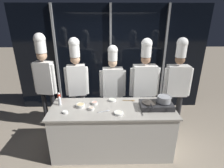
# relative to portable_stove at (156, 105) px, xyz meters

# --- Properties ---
(ground_plane) EXTENTS (24.00, 24.00, 0.00)m
(ground_plane) POSITION_rel_portable_stove_xyz_m (-0.77, 0.01, -0.96)
(ground_plane) COLOR gray
(window_wall_back) EXTENTS (4.89, 0.09, 2.70)m
(window_wall_back) POSITION_rel_portable_stove_xyz_m (-0.77, 1.76, 0.39)
(window_wall_back) COLOR black
(window_wall_back) RESTS_ON ground_plane
(demo_counter) EXTENTS (2.18, 0.81, 0.91)m
(demo_counter) POSITION_rel_portable_stove_xyz_m (-0.77, 0.01, -0.50)
(demo_counter) COLOR beige
(demo_counter) RESTS_ON ground_plane
(portable_stove) EXTENTS (0.56, 0.35, 0.10)m
(portable_stove) POSITION_rel_portable_stove_xyz_m (0.00, 0.00, 0.00)
(portable_stove) COLOR #28282B
(portable_stove) RESTS_ON demo_counter
(frying_pan) EXTENTS (0.25, 0.44, 0.05)m
(frying_pan) POSITION_rel_portable_stove_xyz_m (-0.13, -0.00, 0.07)
(frying_pan) COLOR #38332D
(frying_pan) RESTS_ON portable_stove
(stock_pot) EXTENTS (0.26, 0.23, 0.11)m
(stock_pot) POSITION_rel_portable_stove_xyz_m (0.13, 0.00, 0.11)
(stock_pot) COLOR #93969B
(stock_pot) RESTS_ON portable_stove
(squeeze_bottle_chili) EXTENTS (0.06, 0.06, 0.18)m
(squeeze_bottle_chili) POSITION_rel_portable_stove_xyz_m (-1.77, 0.30, 0.04)
(squeeze_bottle_chili) COLOR red
(squeeze_bottle_chili) RESTS_ON demo_counter
(squeeze_bottle_clear) EXTENTS (0.05, 0.05, 0.18)m
(squeeze_bottle_clear) POSITION_rel_portable_stove_xyz_m (-1.71, 0.14, 0.03)
(squeeze_bottle_clear) COLOR white
(squeeze_bottle_clear) RESTS_ON demo_counter
(prep_bowl_shrimp) EXTENTS (0.11, 0.11, 0.04)m
(prep_bowl_shrimp) POSITION_rel_portable_stove_xyz_m (-1.09, 0.16, -0.03)
(prep_bowl_shrimp) COLOR white
(prep_bowl_shrimp) RESTS_ON demo_counter
(prep_bowl_ginger) EXTENTS (0.15, 0.15, 0.06)m
(prep_bowl_ginger) POSITION_rel_portable_stove_xyz_m (-1.33, 0.05, -0.02)
(prep_bowl_ginger) COLOR white
(prep_bowl_ginger) RESTS_ON demo_counter
(prep_bowl_rice) EXTENTS (0.09, 0.09, 0.04)m
(prep_bowl_rice) POSITION_rel_portable_stove_xyz_m (-1.56, -0.15, -0.03)
(prep_bowl_rice) COLOR white
(prep_bowl_rice) RESTS_ON demo_counter
(prep_bowl_garlic) EXTENTS (0.16, 0.16, 0.04)m
(prep_bowl_garlic) POSITION_rel_portable_stove_xyz_m (-0.67, -0.20, -0.03)
(prep_bowl_garlic) COLOR white
(prep_bowl_garlic) RESTS_ON demo_counter
(prep_bowl_chicken) EXTENTS (0.10, 0.10, 0.04)m
(prep_bowl_chicken) POSITION_rel_portable_stove_xyz_m (-1.13, -0.05, -0.02)
(prep_bowl_chicken) COLOR white
(prep_bowl_chicken) RESTS_ON demo_counter
(prep_bowl_bean_sprouts) EXTENTS (0.14, 0.14, 0.04)m
(prep_bowl_bean_sprouts) POSITION_rel_portable_stove_xyz_m (-0.76, 0.27, -0.03)
(prep_bowl_bean_sprouts) COLOR white
(prep_bowl_bean_sprouts) RESTS_ON demo_counter
(serving_spoon_slotted) EXTENTS (0.23, 0.05, 0.02)m
(serving_spoon_slotted) POSITION_rel_portable_stove_xyz_m (-0.40, 0.27, -0.04)
(serving_spoon_slotted) COLOR olive
(serving_spoon_slotted) RESTS_ON demo_counter
(serving_spoon_solid) EXTENTS (0.21, 0.09, 0.02)m
(serving_spoon_solid) POSITION_rel_portable_stove_xyz_m (-0.88, -0.11, -0.04)
(serving_spoon_solid) COLOR #B2B5BA
(serving_spoon_solid) RESTS_ON demo_counter
(chef_head) EXTENTS (0.49, 0.25, 2.12)m
(chef_head) POSITION_rel_portable_stove_xyz_m (-2.17, 0.80, 0.33)
(chef_head) COLOR #232326
(chef_head) RESTS_ON ground_plane
(chef_sous) EXTENTS (0.49, 0.25, 2.03)m
(chef_sous) POSITION_rel_portable_stove_xyz_m (-1.51, 0.81, 0.26)
(chef_sous) COLOR #4C4C51
(chef_sous) RESTS_ON ground_plane
(chef_line) EXTENTS (0.56, 0.24, 1.87)m
(chef_line) POSITION_rel_portable_stove_xyz_m (-0.74, 0.82, 0.13)
(chef_line) COLOR #232326
(chef_line) RESTS_ON ground_plane
(chef_pastry) EXTENTS (0.63, 0.27, 2.02)m
(chef_pastry) POSITION_rel_portable_stove_xyz_m (-0.08, 0.76, 0.18)
(chef_pastry) COLOR #2D3856
(chef_pastry) RESTS_ON ground_plane
(chef_apprentice) EXTENTS (0.58, 0.24, 2.03)m
(chef_apprentice) POSITION_rel_portable_stove_xyz_m (0.61, 0.73, 0.21)
(chef_apprentice) COLOR #232326
(chef_apprentice) RESTS_ON ground_plane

